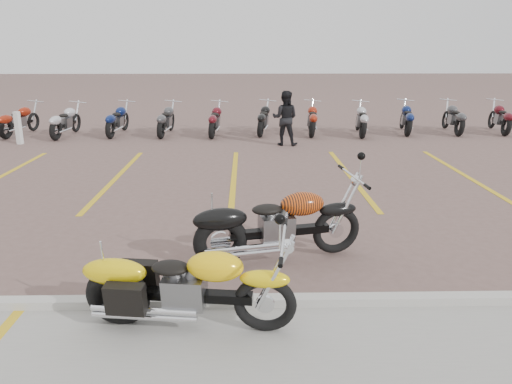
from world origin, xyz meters
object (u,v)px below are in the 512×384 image
at_px(yellow_cruiser, 185,288).
at_px(flame_cruiser, 275,227).
at_px(bollard, 18,128).
at_px(person_b, 285,118).

distance_m(yellow_cruiser, flame_cruiser, 2.01).
bearing_deg(bollard, flame_cruiser, -50.34).
distance_m(yellow_cruiser, person_b, 10.47).
distance_m(yellow_cruiser, bollard, 12.35).
bearing_deg(flame_cruiser, bollard, 116.38).
distance_m(person_b, bollard, 8.18).
xyz_separation_m(flame_cruiser, bollard, (-7.37, 8.89, 0.01)).
bearing_deg(person_b, bollard, 11.12).
bearing_deg(flame_cruiser, yellow_cruiser, -134.51).
bearing_deg(bollard, person_b, -2.13).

